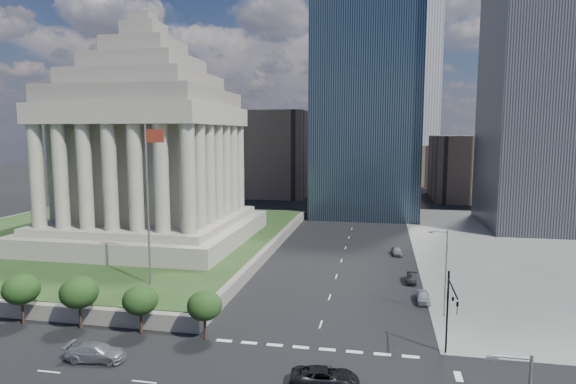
% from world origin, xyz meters
% --- Properties ---
extents(ground, '(500.00, 500.00, 0.00)m').
position_xyz_m(ground, '(0.00, 100.00, 0.00)').
color(ground, black).
rests_on(ground, ground).
extents(plaza_terrace, '(66.00, 70.00, 1.80)m').
position_xyz_m(plaza_terrace, '(-45.00, 50.00, 0.90)').
color(plaza_terrace, '#69635A').
rests_on(plaza_terrace, ground).
extents(plaza_lawn, '(64.00, 68.00, 0.10)m').
position_xyz_m(plaza_lawn, '(-45.00, 50.00, 1.85)').
color(plaza_lawn, '#203716').
rests_on(plaza_lawn, plaza_terrace).
extents(war_memorial, '(34.00, 34.00, 39.00)m').
position_xyz_m(war_memorial, '(-34.00, 48.00, 21.40)').
color(war_memorial, gray).
rests_on(war_memorial, plaza_lawn).
extents(flagpole, '(2.52, 0.24, 20.00)m').
position_xyz_m(flagpole, '(-21.83, 24.00, 13.11)').
color(flagpole, slate).
rests_on(flagpole, plaza_lawn).
extents(midrise_glass, '(26.00, 26.00, 60.00)m').
position_xyz_m(midrise_glass, '(2.00, 95.00, 30.00)').
color(midrise_glass, black).
rests_on(midrise_glass, ground).
extents(building_filler_ne, '(20.00, 30.00, 20.00)m').
position_xyz_m(building_filler_ne, '(32.00, 130.00, 10.00)').
color(building_filler_ne, '#4E3D35').
rests_on(building_filler_ne, ground).
extents(building_filler_nw, '(24.00, 30.00, 28.00)m').
position_xyz_m(building_filler_nw, '(-30.00, 130.00, 14.00)').
color(building_filler_nw, '#4E3D35').
rests_on(building_filler_nw, ground).
extents(traffic_signal_ne, '(0.30, 5.74, 8.00)m').
position_xyz_m(traffic_signal_ne, '(12.50, 13.70, 5.25)').
color(traffic_signal_ne, black).
rests_on(traffic_signal_ne, ground).
extents(street_lamp_north, '(2.13, 0.22, 10.00)m').
position_xyz_m(street_lamp_north, '(13.33, 25.00, 5.66)').
color(street_lamp_north, slate).
rests_on(street_lamp_north, ground).
extents(pickup_truck, '(5.91, 3.26, 1.57)m').
position_xyz_m(pickup_truck, '(1.96, 7.22, 0.78)').
color(pickup_truck, black).
rests_on(pickup_truck, ground).
extents(suv_grey, '(5.66, 2.72, 1.59)m').
position_xyz_m(suv_grey, '(-19.15, 7.72, 0.79)').
color(suv_grey, slate).
rests_on(suv_grey, ground).
extents(parked_sedan_near, '(1.66, 4.09, 1.39)m').
position_xyz_m(parked_sedan_near, '(11.50, 29.37, 0.70)').
color(parked_sedan_near, '#979BA0').
rests_on(parked_sedan_near, ground).
extents(parked_sedan_mid, '(1.67, 4.06, 1.31)m').
position_xyz_m(parked_sedan_mid, '(10.60, 37.23, 0.65)').
color(parked_sedan_mid, black).
rests_on(parked_sedan_mid, ground).
extents(parked_sedan_far, '(4.16, 2.01, 1.37)m').
position_xyz_m(parked_sedan_far, '(9.00, 52.63, 0.69)').
color(parked_sedan_far, slate).
rests_on(parked_sedan_far, ground).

